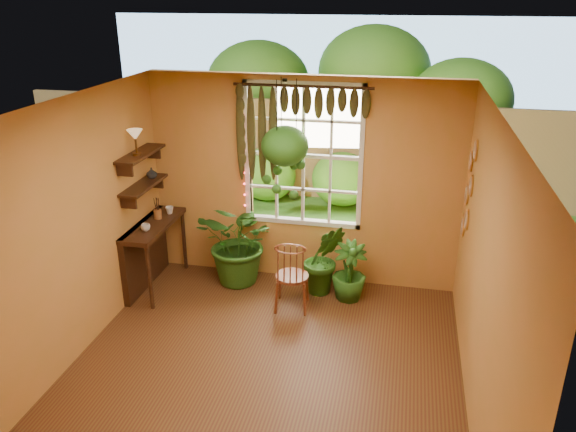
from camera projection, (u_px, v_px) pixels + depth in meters
The scene contains 23 objects.
floor at pixel (260, 380), 5.64m from camera, with size 4.50×4.50×0.00m, color #583819.
ceiling at pixel (254, 113), 4.62m from camera, with size 4.50×4.50×0.00m, color white.
wall_back at pixel (303, 183), 7.17m from camera, with size 4.00×4.00×0.00m, color #C98344.
wall_left at pixel (61, 241), 5.52m from camera, with size 4.50×4.50×0.00m, color #C98344.
wall_right at pixel (485, 282), 4.74m from camera, with size 4.50×4.50×0.00m, color #C98344.
window at pixel (303, 156), 7.07m from camera, with size 1.52×0.10×1.86m.
valance_vine at pixel (295, 112), 6.76m from camera, with size 1.70×0.12×1.10m.
string_lights at pixel (243, 150), 7.11m from camera, with size 0.03×0.03×1.54m, color #FF2633, non-canonical shape.
wall_plates at pixel (468, 190), 6.29m from camera, with size 0.04×0.32×1.10m, color beige, non-canonical shape.
counter_ledge at pixel (148, 247), 7.25m from camera, with size 0.40×1.20×0.90m.
shelf_lower at pixel (144, 185), 6.93m from camera, with size 0.25×0.90×0.04m, color #351E0E.
shelf_upper at pixel (141, 154), 6.78m from camera, with size 0.25×0.90×0.04m, color #351E0E.
backyard at pixel (357, 115), 11.34m from camera, with size 14.00×10.00×12.00m.
windsor_chair at pixel (292, 286), 6.80m from camera, with size 0.44×0.46×1.08m.
potted_plant_left at pixel (241, 242), 7.32m from camera, with size 1.05×0.91×1.16m, color #184C14.
potted_plant_mid at pixel (324, 259), 7.11m from camera, with size 0.52×0.42×0.95m, color #184C14.
potted_plant_right at pixel (349, 271), 6.99m from camera, with size 0.43×0.43×0.76m, color #184C14.
hanging_basket at pixel (285, 150), 6.74m from camera, with size 0.57×0.57×1.43m.
cup_a at pixel (146, 227), 6.85m from camera, with size 0.11×0.11×0.09m, color silver.
cup_b at pixel (170, 210), 7.37m from camera, with size 0.10×0.10×0.10m, color beige.
brush_jar at pixel (157, 208), 7.18m from camera, with size 0.10×0.10×0.36m.
shelf_vase at pixel (152, 173), 7.10m from camera, with size 0.13×0.13×0.14m, color #B2AD99.
tiffany_lamp at pixel (135, 136), 6.57m from camera, with size 0.19×0.19×0.31m.
Camera 1 is at (1.24, -4.44, 3.65)m, focal length 35.00 mm.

